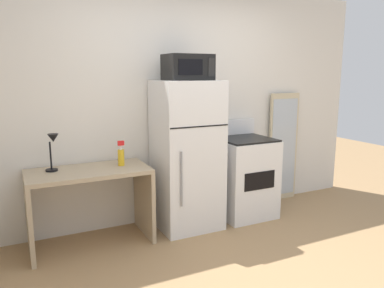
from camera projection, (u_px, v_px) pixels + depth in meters
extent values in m
plane|color=#9E7A51|center=(262.00, 285.00, 2.96)|extent=(12.00, 12.00, 0.00)
cube|color=silver|center=(175.00, 105.00, 4.22)|extent=(5.00, 0.10, 2.60)
cube|color=tan|center=(88.00, 172.00, 3.55)|extent=(1.13, 0.58, 0.04)
cube|color=tan|center=(29.00, 219.00, 3.38)|extent=(0.04, 0.58, 0.71)
cube|color=tan|center=(144.00, 201.00, 3.86)|extent=(0.04, 0.58, 0.71)
cylinder|color=black|center=(52.00, 170.00, 3.50)|extent=(0.11, 0.11, 0.02)
cylinder|color=black|center=(51.00, 156.00, 3.47)|extent=(0.02, 0.02, 0.26)
cone|color=black|center=(53.00, 138.00, 3.43)|extent=(0.10, 0.10, 0.08)
cylinder|color=yellow|center=(121.00, 158.00, 3.70)|extent=(0.06, 0.06, 0.16)
cylinder|color=white|center=(121.00, 147.00, 3.68)|extent=(0.02, 0.02, 0.04)
cube|color=red|center=(121.00, 143.00, 3.66)|extent=(0.06, 0.03, 0.04)
cube|color=white|center=(187.00, 155.00, 3.98)|extent=(0.65, 0.59, 1.58)
cube|color=black|center=(200.00, 127.00, 3.66)|extent=(0.63, 0.00, 0.01)
cylinder|color=gray|center=(182.00, 179.00, 3.65)|extent=(0.02, 0.02, 0.55)
cube|color=black|center=(188.00, 67.00, 3.79)|extent=(0.46, 0.34, 0.26)
cube|color=black|center=(191.00, 67.00, 3.62)|extent=(0.26, 0.01, 0.15)
cube|color=black|center=(211.00, 67.00, 3.72)|extent=(0.07, 0.01, 0.18)
cube|color=white|center=(244.00, 178.00, 4.36)|extent=(0.62, 0.60, 0.90)
cube|color=black|center=(245.00, 139.00, 4.27)|extent=(0.59, 0.58, 0.02)
cube|color=white|center=(232.00, 127.00, 4.50)|extent=(0.62, 0.04, 0.18)
cube|color=black|center=(260.00, 181.00, 4.08)|extent=(0.39, 0.01, 0.20)
cube|color=#C6B793|center=(283.00, 147.00, 4.88)|extent=(0.44, 0.03, 1.40)
cube|color=#B2BCC6|center=(284.00, 147.00, 4.86)|extent=(0.39, 0.00, 1.26)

